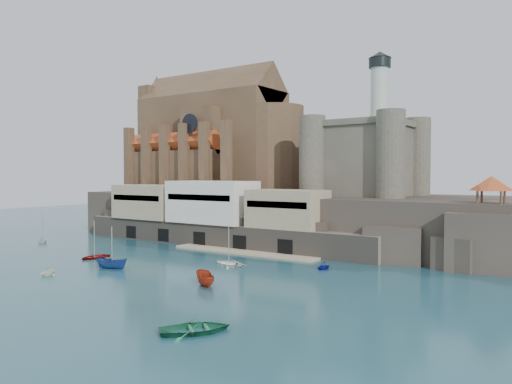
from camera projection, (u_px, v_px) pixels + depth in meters
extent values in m
plane|color=#17414E|center=(165.00, 267.00, 77.39)|extent=(300.00, 300.00, 0.00)
cube|color=#2C2521|center=(295.00, 217.00, 110.02)|extent=(100.00, 34.00, 10.00)
cube|color=#2C2521|center=(121.00, 222.00, 118.26)|extent=(9.00, 5.00, 6.00)
cube|color=#2C2521|center=(170.00, 226.00, 109.12)|extent=(9.00, 5.00, 6.00)
cube|color=#2C2521|center=(232.00, 231.00, 99.41)|extent=(9.00, 5.00, 6.00)
cube|color=#2C2521|center=(306.00, 237.00, 89.71)|extent=(9.00, 5.00, 6.00)
cube|color=#2C2521|center=(393.00, 244.00, 80.57)|extent=(9.00, 5.00, 6.00)
cube|color=#6C6256|center=(217.00, 234.00, 100.33)|extent=(70.00, 6.00, 4.50)
cube|color=tan|center=(243.00, 252.00, 91.01)|extent=(30.00, 4.00, 0.40)
cube|color=black|center=(132.00, 232.00, 110.54)|extent=(3.00, 0.40, 2.60)
cube|color=black|center=(164.00, 235.00, 104.83)|extent=(3.00, 0.40, 2.60)
cube|color=black|center=(200.00, 238.00, 99.12)|extent=(3.00, 0.40, 2.60)
cube|color=black|center=(240.00, 242.00, 93.41)|extent=(3.00, 0.40, 2.60)
cube|color=black|center=(285.00, 247.00, 87.70)|extent=(3.00, 0.40, 2.60)
cube|color=tan|center=(151.00, 201.00, 112.37)|extent=(16.00, 9.00, 7.50)
cube|color=silver|center=(212.00, 202.00, 102.07)|extent=(18.00, 9.00, 8.50)
cube|color=tan|center=(287.00, 209.00, 91.82)|extent=(14.00, 8.00, 7.00)
cube|color=#4B3523|center=(210.00, 144.00, 125.92)|extent=(38.00, 14.00, 24.00)
cube|color=#4B3523|center=(210.00, 96.00, 125.50)|extent=(38.00, 13.01, 13.01)
cylinder|color=#4B3523|center=(273.00, 150.00, 115.14)|extent=(14.00, 14.00, 20.00)
cube|color=#4B3523|center=(223.00, 152.00, 123.70)|extent=(10.00, 20.00, 20.00)
cube|color=#4B3523|center=(172.00, 172.00, 120.65)|extent=(28.00, 5.00, 10.00)
cube|color=#4B3523|center=(222.00, 172.00, 136.24)|extent=(28.00, 5.00, 10.00)
cube|color=#AE441D|center=(172.00, 144.00, 120.42)|extent=(28.00, 5.66, 5.66)
cube|color=#AE441D|center=(222.00, 148.00, 136.01)|extent=(28.00, 5.66, 5.66)
cube|color=#4B3523|center=(157.00, 139.00, 136.70)|extent=(4.00, 10.00, 28.00)
cylinder|color=black|center=(190.00, 123.00, 113.61)|extent=(4.40, 0.30, 4.40)
cube|color=#4B3523|center=(129.00, 160.00, 124.94)|extent=(1.60, 2.20, 16.00)
cube|color=#4B3523|center=(146.00, 159.00, 121.40)|extent=(1.60, 2.20, 16.00)
cube|color=#4B3523|center=(165.00, 159.00, 117.86)|extent=(1.60, 2.20, 16.00)
cube|color=#4B3523|center=(184.00, 159.00, 114.32)|extent=(1.60, 2.20, 16.00)
cube|color=#4B3523|center=(204.00, 158.00, 110.78)|extent=(1.60, 2.20, 16.00)
cube|color=#4B3523|center=(226.00, 157.00, 107.24)|extent=(1.60, 2.20, 16.00)
cube|color=#4E493D|center=(366.00, 161.00, 101.29)|extent=(16.00, 16.00, 14.00)
cube|color=#4E493D|center=(366.00, 125.00, 101.03)|extent=(17.00, 17.00, 1.20)
cylinder|color=#4E493D|center=(312.00, 156.00, 99.26)|extent=(5.20, 5.20, 16.00)
cylinder|color=#4E493D|center=(390.00, 154.00, 90.12)|extent=(5.20, 5.20, 16.00)
cylinder|color=#4E493D|center=(346.00, 158.00, 112.38)|extent=(5.20, 5.20, 16.00)
cylinder|color=#4E493D|center=(417.00, 157.00, 103.24)|extent=(5.20, 5.20, 16.00)
cylinder|color=#B7C7BA|center=(379.00, 97.00, 101.33)|extent=(3.60, 3.60, 12.00)
cylinder|color=black|center=(380.00, 63.00, 101.09)|extent=(4.40, 4.40, 2.00)
cone|color=black|center=(380.00, 55.00, 101.03)|extent=(4.60, 4.60, 1.40)
cube|color=#2C2521|center=(490.00, 241.00, 74.58)|extent=(12.00, 10.00, 8.70)
cube|color=#2C2521|center=(457.00, 254.00, 74.47)|extent=(6.00, 5.00, 5.00)
cube|color=#4B3523|center=(491.00, 211.00, 74.42)|extent=(4.20, 4.20, 0.30)
cylinder|color=#4B3523|center=(477.00, 202.00, 73.97)|extent=(0.36, 0.36, 3.20)
cylinder|color=#4B3523|center=(501.00, 202.00, 72.14)|extent=(0.36, 0.36, 3.20)
cylinder|color=#4B3523|center=(482.00, 201.00, 76.60)|extent=(0.36, 0.36, 3.20)
cylinder|color=#4B3523|center=(505.00, 201.00, 74.77)|extent=(0.36, 0.36, 3.20)
pyramid|color=#AE441D|center=(491.00, 183.00, 74.28)|extent=(6.40, 6.40, 2.20)
imported|color=maroon|center=(95.00, 258.00, 85.18)|extent=(3.87, 1.13, 5.42)
imported|color=white|center=(48.00, 275.00, 71.04)|extent=(3.18, 2.61, 3.18)
imported|color=navy|center=(112.00, 268.00, 76.00)|extent=(2.51, 2.48, 5.24)
imported|color=#21744D|center=(196.00, 332.00, 45.20)|extent=(4.51, 3.96, 6.54)
imported|color=silver|center=(43.00, 243.00, 103.87)|extent=(3.23, 2.65, 3.23)
imported|color=#A02E15|center=(205.00, 285.00, 64.57)|extent=(2.84, 2.83, 5.30)
imported|color=white|center=(229.00, 265.00, 78.54)|extent=(1.87, 4.25, 5.75)
imported|color=#0F1085|center=(324.00, 269.00, 75.27)|extent=(2.76, 1.96, 2.92)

